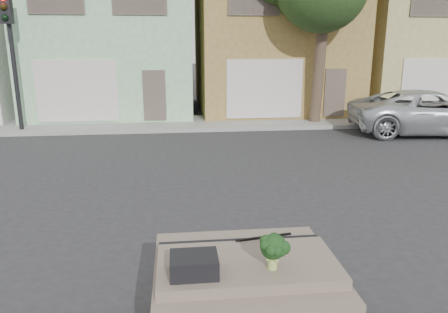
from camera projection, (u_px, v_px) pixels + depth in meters
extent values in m
plane|color=#303033|center=(219.00, 232.00, 7.96)|extent=(120.00, 120.00, 0.00)
cube|color=gray|center=(193.00, 123.00, 18.02)|extent=(40.00, 3.00, 0.15)
cube|color=#9BD2A1|center=(114.00, 32.00, 20.53)|extent=(7.20, 8.20, 7.55)
cube|color=olive|center=(270.00, 32.00, 21.34)|extent=(7.20, 8.20, 7.55)
cube|color=tan|center=(415.00, 32.00, 22.15)|extent=(7.20, 8.20, 7.55)
imported|color=silver|center=(428.00, 134.00, 16.37)|extent=(6.12, 3.42, 1.62)
cube|color=black|center=(13.00, 64.00, 15.72)|extent=(0.40, 0.40, 5.10)
cube|color=#243C19|center=(322.00, 17.00, 16.81)|extent=(4.40, 4.00, 8.50)
cube|color=#786759|center=(245.00, 299.00, 4.93)|extent=(2.00, 1.80, 1.12)
cube|color=black|center=(194.00, 265.00, 4.37)|extent=(0.48, 0.38, 0.20)
cube|color=black|center=(264.00, 237.00, 5.18)|extent=(0.69, 0.15, 0.02)
cube|color=black|center=(273.00, 251.00, 4.44)|extent=(0.38, 0.38, 0.38)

